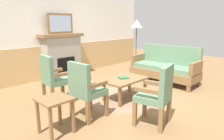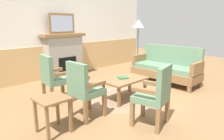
{
  "view_description": "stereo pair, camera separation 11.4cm",
  "coord_description": "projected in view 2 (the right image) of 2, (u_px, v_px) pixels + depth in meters",
  "views": [
    {
      "loc": [
        -3.22,
        -2.72,
        1.61
      ],
      "look_at": [
        0.0,
        0.35,
        0.55
      ],
      "focal_mm": 32.59,
      "sensor_mm": 36.0,
      "label": 1
    },
    {
      "loc": [
        -3.14,
        -2.81,
        1.61
      ],
      "look_at": [
        0.0,
        0.35,
        0.55
      ],
      "focal_mm": 32.59,
      "sensor_mm": 36.0,
      "label": 2
    }
  ],
  "objects": [
    {
      "name": "framed_picture",
      "position": [
        62.0,
        24.0,
        5.72
      ],
      "size": [
        0.8,
        0.04,
        0.56
      ],
      "color": "brown",
      "rests_on": "fireplace"
    },
    {
      "name": "ground_plane",
      "position": [
        123.0,
        97.0,
        4.46
      ],
      "size": [
        14.0,
        14.0,
        0.0
      ],
      "primitive_type": "plane",
      "color": "olive"
    },
    {
      "name": "armchair_near_fireplace",
      "position": [
        53.0,
        77.0,
        4.07
      ],
      "size": [
        0.53,
        0.53,
        0.98
      ],
      "color": "brown",
      "rests_on": "ground_plane"
    },
    {
      "name": "armchair_by_window_left",
      "position": [
        84.0,
        88.0,
        3.39
      ],
      "size": [
        0.49,
        0.49,
        0.98
      ],
      "color": "brown",
      "rests_on": "ground_plane"
    },
    {
      "name": "couch",
      "position": [
        166.0,
        68.0,
        5.46
      ],
      "size": [
        0.7,
        1.8,
        0.98
      ],
      "color": "brown",
      "rests_on": "ground_plane"
    },
    {
      "name": "book_on_table",
      "position": [
        123.0,
        78.0,
        4.31
      ],
      "size": [
        0.26,
        0.25,
        0.03
      ],
      "primitive_type": "cube",
      "rotation": [
        0.0,
        0.0,
        -0.48
      ],
      "color": "#33663D",
      "rests_on": "coffee_table"
    },
    {
      "name": "floor_lamp_by_couch",
      "position": [
        138.0,
        27.0,
        6.26
      ],
      "size": [
        0.36,
        0.36,
        1.68
      ],
      "color": "#332D28",
      "rests_on": "ground_plane"
    },
    {
      "name": "fireplace",
      "position": [
        64.0,
        55.0,
        5.93
      ],
      "size": [
        1.3,
        0.44,
        1.28
      ],
      "color": "gray",
      "rests_on": "ground_plane"
    },
    {
      "name": "coffee_table",
      "position": [
        125.0,
        81.0,
        4.29
      ],
      "size": [
        0.96,
        0.56,
        0.44
      ],
      "color": "brown",
      "rests_on": "ground_plane"
    },
    {
      "name": "side_table",
      "position": [
        52.0,
        105.0,
        2.94
      ],
      "size": [
        0.44,
        0.44,
        0.55
      ],
      "color": "brown",
      "rests_on": "ground_plane"
    },
    {
      "name": "round_rug",
      "position": [
        125.0,
        98.0,
        4.38
      ],
      "size": [
        1.56,
        1.56,
        0.01
      ],
      "primitive_type": "cylinder",
      "color": "#896B51",
      "rests_on": "ground_plane"
    },
    {
      "name": "wall_back",
      "position": [
        58.0,
        32.0,
        5.95
      ],
      "size": [
        7.2,
        0.14,
        2.7
      ],
      "color": "white",
      "rests_on": "ground_plane"
    },
    {
      "name": "armchair_front_left",
      "position": [
        155.0,
        93.0,
        3.13
      ],
      "size": [
        0.58,
        0.58,
        0.98
      ],
      "color": "brown",
      "rests_on": "ground_plane"
    }
  ]
}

